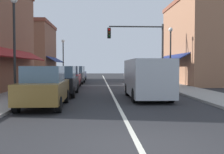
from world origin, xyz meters
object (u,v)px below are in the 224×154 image
traffic_signal_mast_arm (143,44)px  street_lamp_left_far (63,53)px  street_lamp_left_near (14,32)px  parked_car_distant_left (78,74)px  parked_car_second_left (62,81)px  parked_car_far_left (75,75)px  van_in_lane (147,78)px  parked_car_nearest_left (44,87)px  street_lamp_right_mid (171,47)px  parked_car_third_left (69,77)px

traffic_signal_mast_arm → street_lamp_left_far: 10.62m
traffic_signal_mast_arm → street_lamp_left_near: size_ratio=1.07×
parked_car_distant_left → street_lamp_left_far: 3.17m
parked_car_second_left → parked_car_far_left: bearing=90.3°
parked_car_second_left → van_in_lane: size_ratio=0.79×
parked_car_far_left → parked_car_nearest_left: bearing=-89.2°
street_lamp_left_near → street_lamp_right_mid: size_ratio=1.03×
parked_car_distant_left → street_lamp_right_mid: bearing=-49.9°
parked_car_distant_left → van_in_lane: (5.01, -17.28, 0.27)m
parked_car_nearest_left → parked_car_distant_left: size_ratio=1.00×
street_lamp_left_near → parked_car_third_left: bearing=78.6°
street_lamp_left_far → van_in_lane: bearing=-67.5°
parked_car_third_left → street_lamp_left_near: street_lamp_left_near is taller
van_in_lane → street_lamp_right_mid: street_lamp_right_mid is taller
parked_car_nearest_left → street_lamp_left_far: street_lamp_left_far is taller
street_lamp_right_mid → parked_car_distant_left: bearing=129.6°
parked_car_far_left → street_lamp_left_near: street_lamp_left_near is taller
parked_car_distant_left → street_lamp_right_mid: street_lamp_right_mid is taller
parked_car_nearest_left → street_lamp_left_near: bearing=137.6°
parked_car_second_left → street_lamp_left_near: (-1.81, -3.01, 2.53)m
parked_car_second_left → parked_car_nearest_left: bearing=-91.8°
street_lamp_left_near → van_in_lane: bearing=10.7°
parked_car_nearest_left → street_lamp_left_far: size_ratio=0.86×
parked_car_nearest_left → traffic_signal_mast_arm: (6.26, 11.50, 2.86)m
street_lamp_right_mid → street_lamp_left_far: size_ratio=1.03×
parked_car_third_left → parked_car_distant_left: bearing=89.3°
parked_car_second_left → parked_car_far_left: size_ratio=1.00×
parked_car_far_left → traffic_signal_mast_arm: (6.23, -3.76, 2.86)m
traffic_signal_mast_arm → van_in_lane: bearing=-98.5°
street_lamp_left_far → parked_car_nearest_left: bearing=-85.0°
parked_car_distant_left → street_lamp_left_far: bearing=-137.2°
traffic_signal_mast_arm → street_lamp_left_near: traffic_signal_mast_arm is taller
parked_car_far_left → van_in_lane: (4.92, -12.51, 0.27)m
parked_car_nearest_left → street_lamp_left_far: 18.82m
parked_car_nearest_left → parked_car_second_left: size_ratio=1.00×
traffic_signal_mast_arm → street_lamp_right_mid: (2.01, -1.52, -0.42)m
street_lamp_left_near → parked_car_distant_left: bearing=85.0°
parked_car_second_left → traffic_signal_mast_arm: size_ratio=0.75×
van_in_lane → traffic_signal_mast_arm: 9.22m
parked_car_far_left → parked_car_distant_left: bearing=91.9°
parked_car_third_left → street_lamp_right_mid: street_lamp_right_mid is taller
parked_car_third_left → van_in_lane: (4.98, -6.99, 0.27)m
parked_car_distant_left → traffic_signal_mast_arm: (6.32, -8.53, 2.86)m
parked_car_nearest_left → street_lamp_right_mid: size_ratio=0.83×
street_lamp_right_mid → street_lamp_left_near: bearing=-139.6°
parked_car_far_left → street_lamp_left_far: bearing=117.1°
parked_car_nearest_left → parked_car_third_left: same height
van_in_lane → street_lamp_left_near: street_lamp_left_near is taller
parked_car_far_left → parked_car_distant_left: (-0.08, 4.77, 0.00)m
parked_car_far_left → street_lamp_left_far: 4.41m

